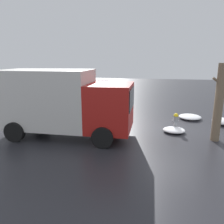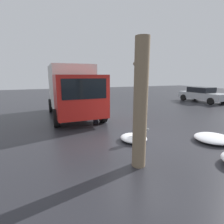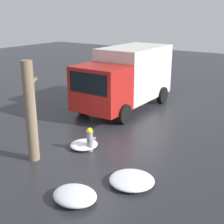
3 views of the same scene
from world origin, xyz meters
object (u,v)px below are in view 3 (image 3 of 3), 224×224
at_px(delivery_truck, 126,76).
at_px(pedestrian, 116,102).
at_px(fire_hydrant, 90,139).
at_px(tree_trunk, 31,112).

relative_size(delivery_truck, pedestrian, 3.53).
relative_size(fire_hydrant, delivery_truck, 0.15).
relative_size(tree_trunk, delivery_truck, 0.56).
height_order(fire_hydrant, delivery_truck, delivery_truck).
height_order(fire_hydrant, pedestrian, pedestrian).
distance_m(delivery_truck, pedestrian, 2.42).
bearing_deg(tree_trunk, pedestrian, -2.53).
xyz_separation_m(tree_trunk, delivery_truck, (6.94, 0.58, -0.05)).
bearing_deg(fire_hydrant, delivery_truck, 58.79).
bearing_deg(pedestrian, tree_trunk, 93.02).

